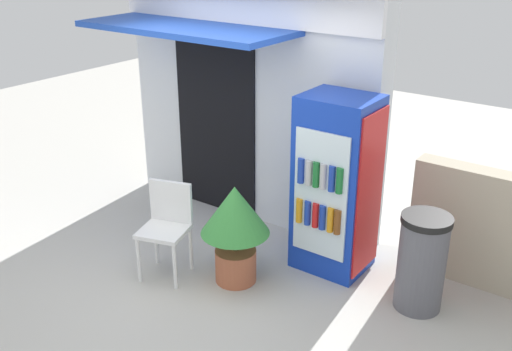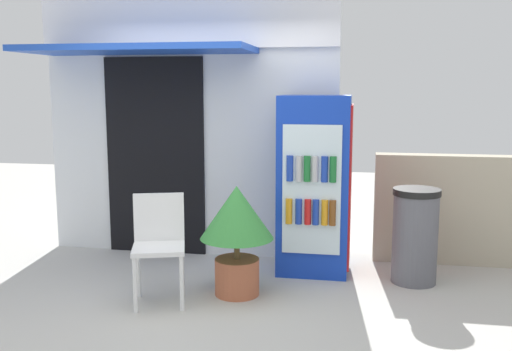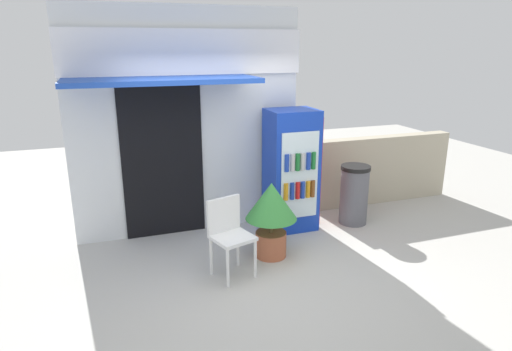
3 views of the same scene
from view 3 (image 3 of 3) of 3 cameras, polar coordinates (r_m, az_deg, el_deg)
The scene contains 7 objects.
ground at distance 5.27m, azimuth -0.80°, elevation -12.96°, with size 16.00×16.00×0.00m, color beige.
storefront_building at distance 6.20m, azimuth -9.17°, elevation 7.22°, with size 3.19×1.21×3.11m.
drink_cooler at distance 6.31m, azimuth 4.66°, elevation 0.68°, with size 0.70×0.63×1.75m.
plastic_chair at distance 5.10m, azimuth -3.56°, elevation -7.15°, with size 0.53×0.52×0.92m.
potted_plant_near_shop at distance 5.48m, azimuth 1.99°, elevation -4.50°, with size 0.65×0.65×0.98m.
trash_bin at distance 6.74m, azimuth 12.62°, elevation -2.41°, with size 0.44×0.44×0.90m.
stone_boundary_wall at distance 7.76m, azimuth 15.80°, elevation 0.79°, with size 2.59×0.23×1.14m, color #B7AD93.
Camera 3 is at (-1.46, -4.35, 2.60)m, focal length 30.77 mm.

